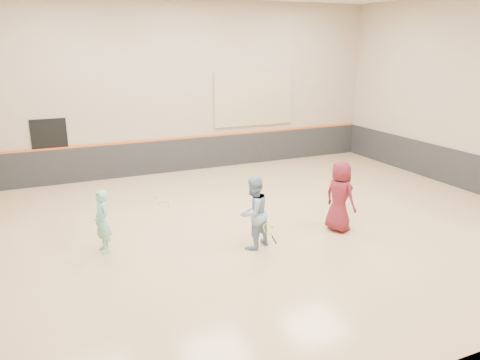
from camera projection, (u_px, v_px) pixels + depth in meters
name	position (u px, v px, depth m)	size (l,w,h in m)	color
room	(256.00, 196.00, 11.80)	(15.04, 12.04, 6.22)	tan
wainscot_back	(184.00, 155.00, 17.09)	(14.90, 0.04, 1.20)	#232326
wainscot_right	(468.00, 172.00, 14.79)	(0.04, 11.90, 1.20)	#232326
accent_stripe	(184.00, 138.00, 16.91)	(14.90, 0.03, 0.06)	#D85914
acoustic_panel	(254.00, 99.00, 17.64)	(3.20, 0.08, 2.00)	tan
doorway	(51.00, 153.00, 15.19)	(1.10, 0.05, 2.20)	black
girl	(102.00, 222.00, 10.35)	(0.52, 0.34, 1.43)	#79D1BF
instructor	(253.00, 213.00, 10.52)	(0.82, 0.64, 1.68)	#7C97C0
young_man	(340.00, 197.00, 11.51)	(0.86, 0.56, 1.77)	maroon
held_racket	(268.00, 229.00, 10.42)	(0.42, 0.42, 0.51)	#A4C62B
spare_racket	(164.00, 202.00, 13.65)	(0.72, 0.72, 0.11)	#CDD42E
ball_under_racket	(272.00, 226.00, 11.91)	(0.07, 0.07, 0.07)	yellow
ball_in_hand	(349.00, 187.00, 11.26)	(0.07, 0.07, 0.07)	#ACCA2F
ball_beside_spare	(156.00, 197.00, 14.15)	(0.07, 0.07, 0.07)	#BFD331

